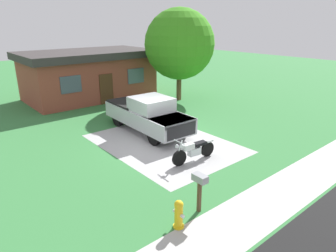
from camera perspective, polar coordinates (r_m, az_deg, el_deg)
name	(u,v)px	position (r m, az deg, el deg)	size (l,w,h in m)	color
ground_plane	(164,143)	(14.47, -0.71, -3.32)	(80.00, 80.00, 0.00)	#35793D
driveway_pad	(164,143)	(14.46, -0.71, -3.31)	(5.19, 7.04, 0.01)	#A8A8A8
sidewalk_strip	(277,196)	(11.00, 19.99, -12.34)	(36.00, 1.80, 0.01)	#B1B1AC
motorcycle	(194,150)	(12.59, 4.87, -4.63)	(2.21, 0.70, 1.09)	black
pickup_truck	(147,113)	(15.91, -4.07, 2.40)	(2.19, 5.69, 1.90)	black
fire_hydrant	(179,214)	(8.80, 2.04, -16.38)	(0.32, 0.40, 0.87)	yellow
mailbox	(200,183)	(9.18, 6.04, -10.73)	(0.26, 0.48, 1.26)	#4C3823
shade_tree	(179,44)	(22.00, 2.18, 15.24)	(4.97, 4.97, 6.51)	brown
neighbor_house	(89,74)	(23.79, -14.70, 9.54)	(9.60, 5.60, 3.50)	brown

